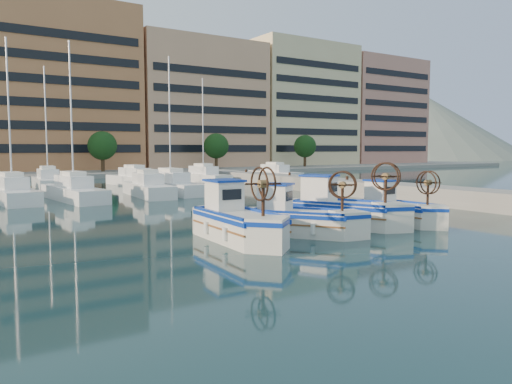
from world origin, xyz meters
The scene contains 9 objects.
ground centered at (0.00, 0.00, 0.00)m, with size 300.00×300.00×0.00m, color #1A3B44.
quay centered at (13.00, 8.00, 0.60)m, with size 3.00×60.00×1.20m, color gray.
waterfront centered at (9.23, 65.04, 11.10)m, with size 180.00×40.00×25.60m.
hill_east centered at (140.00, 110.00, 0.00)m, with size 160.00×160.00×50.00m, color slate.
yacht_marina centered at (-2.65, 27.28, 0.53)m, with size 40.18×22.05×11.50m.
fishing_boat_a centered at (-5.54, 0.86, 0.86)m, with size 2.32×5.09×3.13m.
fishing_boat_b centered at (-2.60, 0.54, 0.79)m, with size 4.04×4.65×2.86m.
fishing_boat_c centered at (0.64, 1.28, 0.88)m, with size 3.92×5.27×3.18m.
fishing_boat_d centered at (3.71, 0.58, 0.76)m, with size 1.96×4.45×2.75m.
Camera 1 is at (-16.00, -16.71, 3.81)m, focal length 35.00 mm.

